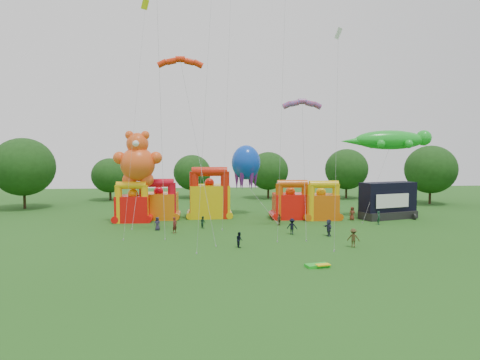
{
  "coord_description": "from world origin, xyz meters",
  "views": [
    {
      "loc": [
        -5.92,
        -33.68,
        9.96
      ],
      "look_at": [
        -1.34,
        18.0,
        6.33
      ],
      "focal_mm": 32.0,
      "sensor_mm": 36.0,
      "label": 1
    }
  ],
  "objects": [
    {
      "name": "ground",
      "position": [
        0.0,
        0.0,
        0.0
      ],
      "size": [
        160.0,
        160.0,
        0.0
      ],
      "primitive_type": "plane",
      "color": "#225517",
      "rests_on": "ground"
    },
    {
      "name": "spectator_5",
      "position": [
        8.66,
        14.26,
        0.97
      ],
      "size": [
        0.84,
        1.87,
        1.94
      ],
      "primitive_type": "imported",
      "rotation": [
        0.0,
        0.0,
        4.86
      ],
      "color": "#2A2D46",
      "rests_on": "ground"
    },
    {
      "name": "spectator_6",
      "position": [
        15.34,
        25.0,
        0.96
      ],
      "size": [
        0.98,
        0.68,
        1.92
      ],
      "primitive_type": "imported",
      "rotation": [
        0.0,
        0.0,
        6.36
      ],
      "color": "#5C2A1A",
      "rests_on": "ground"
    },
    {
      "name": "parafoil_kites",
      "position": [
        -5.84,
        15.09,
        11.86
      ],
      "size": [
        22.22,
        11.76,
        32.29
      ],
      "color": "red",
      "rests_on": "ground"
    },
    {
      "name": "spectator_1",
      "position": [
        -9.24,
        17.57,
        0.98
      ],
      "size": [
        0.81,
        0.85,
        1.95
      ],
      "primitive_type": "imported",
      "rotation": [
        0.0,
        0.0,
        0.9
      ],
      "color": "#551B18",
      "rests_on": "ground"
    },
    {
      "name": "spectator_2",
      "position": [
        -5.87,
        20.63,
        0.77
      ],
      "size": [
        0.87,
        0.94,
        1.54
      ],
      "primitive_type": "imported",
      "rotation": [
        0.0,
        0.0,
        2.06
      ],
      "color": "#173A24",
      "rests_on": "ground"
    },
    {
      "name": "teddy_bear_kite",
      "position": [
        -14.76,
        26.08,
        8.23
      ],
      "size": [
        6.65,
        8.36,
        12.71
      ],
      "color": "#F7541B",
      "rests_on": "ground"
    },
    {
      "name": "bouncy_castle_4",
      "position": [
        11.13,
        26.05,
        2.18
      ],
      "size": [
        4.85,
        3.99,
        5.68
      ],
      "color": "#D1570B",
      "rests_on": "ground"
    },
    {
      "name": "spectator_8",
      "position": [
        -2.16,
        9.4,
        0.8
      ],
      "size": [
        0.76,
        0.89,
        1.59
      ],
      "primitive_type": "imported",
      "rotation": [
        0.0,
        0.0,
        1.8
      ],
      "color": "black",
      "rests_on": "ground"
    },
    {
      "name": "spectator_0",
      "position": [
        -11.52,
        19.56,
        0.84
      ],
      "size": [
        0.93,
        0.74,
        1.68
      ],
      "primitive_type": "imported",
      "rotation": [
        0.0,
        0.0,
        -0.27
      ],
      "color": "#2A243D",
      "rests_on": "ground"
    },
    {
      "name": "spectator_7",
      "position": [
        17.61,
        21.14,
        0.9
      ],
      "size": [
        0.7,
        0.79,
        1.8
      ],
      "primitive_type": "imported",
      "rotation": [
        0.0,
        0.0,
        1.04
      ],
      "color": "#163827",
      "rests_on": "ground"
    },
    {
      "name": "bouncy_castle_2",
      "position": [
        -4.87,
        29.3,
        2.85
      ],
      "size": [
        5.93,
        4.83,
        7.54
      ],
      "color": "#DBB30B",
      "rests_on": "ground"
    },
    {
      "name": "bouncy_castle_0",
      "position": [
        -15.55,
        26.4,
        2.19
      ],
      "size": [
        4.59,
        3.73,
        5.71
      ],
      "color": "red",
      "rests_on": "ground"
    },
    {
      "name": "spectator_9",
      "position": [
        9.49,
        8.4,
        0.97
      ],
      "size": [
        1.42,
        1.07,
        1.95
      ],
      "primitive_type": "imported",
      "rotation": [
        0.0,
        0.0,
        2.84
      ],
      "color": "#42341A",
      "rests_on": "ground"
    },
    {
      "name": "octopus_kite",
      "position": [
        1.83,
        29.73,
        4.66
      ],
      "size": [
        5.71,
        11.51,
        10.83
      ],
      "color": "#0C3EBF",
      "rests_on": "ground"
    },
    {
      "name": "spectator_4",
      "position": [
        4.22,
        21.77,
        0.77
      ],
      "size": [
        0.95,
        0.84,
        1.54
      ],
      "primitive_type": "imported",
      "rotation": [
        0.0,
        0.0,
        3.78
      ],
      "color": "#44341B",
      "rests_on": "ground"
    },
    {
      "name": "bouncy_castle_3",
      "position": [
        6.85,
        27.1,
        2.19
      ],
      "size": [
        4.87,
        3.93,
        5.74
      ],
      "color": "red",
      "rests_on": "ground"
    },
    {
      "name": "diamond_kites",
      "position": [
        -2.31,
        15.41,
        16.6
      ],
      "size": [
        24.24,
        18.87,
        44.56
      ],
      "color": "#EC3D0B",
      "rests_on": "ground"
    },
    {
      "name": "spectator_3",
      "position": [
        4.63,
        15.59,
        0.95
      ],
      "size": [
        1.4,
        1.1,
        1.91
      ],
      "primitive_type": "imported",
      "rotation": [
        0.0,
        0.0,
        2.78
      ],
      "color": "black",
      "rests_on": "ground"
    },
    {
      "name": "folded_kite_bundle",
      "position": [
        3.88,
        1.44,
        0.14
      ],
      "size": [
        2.17,
        1.42,
        0.31
      ],
      "color": "green",
      "rests_on": "ground"
    },
    {
      "name": "stage_trailer",
      "position": [
        21.05,
        26.07,
        2.57
      ],
      "size": [
        8.91,
        5.44,
        5.33
      ],
      "color": "black",
      "rests_on": "ground"
    },
    {
      "name": "bouncy_castle_1",
      "position": [
        -12.25,
        28.55,
        2.26
      ],
      "size": [
        5.5,
        4.57,
        5.94
      ],
      "color": "orange",
      "rests_on": "ground"
    },
    {
      "name": "tree_ring",
      "position": [
        -1.14,
        0.59,
        6.26
      ],
      "size": [
        119.75,
        121.81,
        12.07
      ],
      "color": "#352314",
      "rests_on": "ground"
    },
    {
      "name": "gecko_kite",
      "position": [
        19.62,
        25.62,
        6.96
      ],
      "size": [
        13.81,
        7.4,
        13.02
      ],
      "color": "green",
      "rests_on": "ground"
    }
  ]
}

